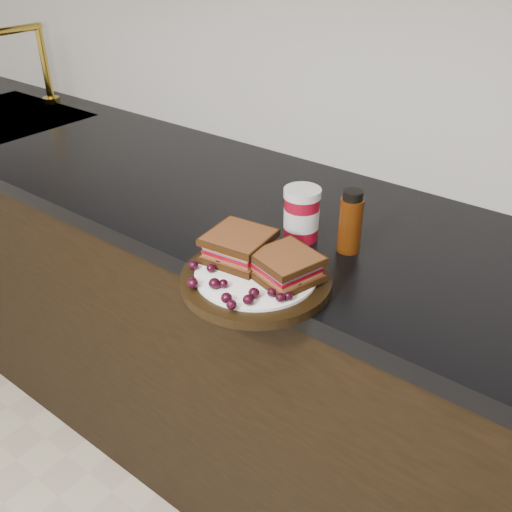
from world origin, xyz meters
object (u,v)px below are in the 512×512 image
at_px(oil_bottle, 351,221).
at_px(plate, 256,280).
at_px(sandwich_left, 239,246).
at_px(condiment_jar, 302,214).

bearing_deg(oil_bottle, plate, -108.85).
xyz_separation_m(sandwich_left, condiment_jar, (0.03, 0.17, 0.01)).
distance_m(condiment_jar, oil_bottle, 0.11).
height_order(condiment_jar, oil_bottle, oil_bottle).
relative_size(plate, oil_bottle, 2.13).
bearing_deg(plate, condiment_jar, 99.33).
relative_size(sandwich_left, condiment_jar, 1.01).
relative_size(plate, sandwich_left, 2.45).
bearing_deg(plate, sandwich_left, 159.40).
bearing_deg(sandwich_left, plate, -27.36).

